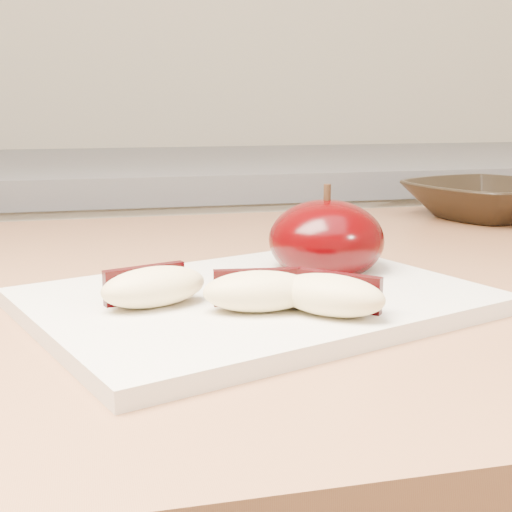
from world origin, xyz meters
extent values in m
cube|color=silver|center=(0.00, 1.20, 0.45)|extent=(2.40, 0.60, 0.90)
cube|color=slate|center=(0.00, 1.20, 0.92)|extent=(2.40, 0.62, 0.04)
cube|color=#8E613D|center=(0.00, 0.50, 0.88)|extent=(1.64, 0.64, 0.04)
cube|color=beige|center=(0.08, 0.41, 0.91)|extent=(0.34, 0.30, 0.01)
ellipsoid|color=#2D0001|center=(0.15, 0.46, 0.93)|extent=(0.09, 0.09, 0.06)
cylinder|color=black|center=(0.15, 0.46, 0.97)|extent=(0.01, 0.01, 0.01)
ellipsoid|color=beige|center=(0.01, 0.39, 0.92)|extent=(0.08, 0.05, 0.02)
cube|color=black|center=(0.00, 0.40, 0.92)|extent=(0.05, 0.02, 0.02)
ellipsoid|color=beige|center=(0.07, 0.37, 0.92)|extent=(0.07, 0.04, 0.02)
cube|color=black|center=(0.07, 0.38, 0.92)|extent=(0.05, 0.01, 0.02)
ellipsoid|color=beige|center=(0.11, 0.35, 0.92)|extent=(0.07, 0.07, 0.02)
cube|color=black|center=(0.12, 0.36, 0.92)|extent=(0.04, 0.04, 0.02)
imported|color=black|center=(0.43, 0.71, 0.92)|extent=(0.23, 0.23, 0.04)
camera|label=1|loc=(-0.03, -0.04, 1.04)|focal=50.00mm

